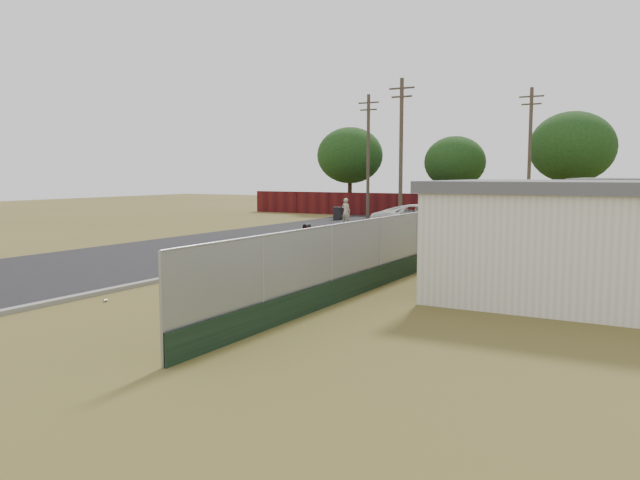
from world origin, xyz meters
The scene contains 12 objects.
ground centered at (0.00, 0.00, 0.00)m, with size 120.00×120.00×0.00m, color brown.
street centered at (-6.76, 8.05, 0.02)m, with size 15.10×60.00×0.12m.
chainlink_fence centered at (3.12, 1.03, 0.80)m, with size 0.10×27.06×2.02m.
privacy_fence centered at (-6.00, 25.00, 0.90)m, with size 30.00×0.12×1.80m, color #490F0F.
utility_poles centered at (-3.67, 20.67, 4.69)m, with size 12.60×8.24×9.00m.
horizon_trees centered at (0.84, 23.56, 4.63)m, with size 33.32×31.94×7.78m.
fire_hydrant centered at (2.46, -8.43, 0.44)m, with size 0.45×0.46×0.94m.
mailbox centered at (-2.60, 2.40, 0.97)m, with size 0.27×0.54×1.23m.
pickup_truck centered at (-0.96, 12.33, 0.82)m, with size 2.73×5.93×1.65m, color silver.
pedestrian centered at (-7.89, 16.32, 0.86)m, with size 0.63×0.41×1.72m, color tan.
trash_bin centered at (-10.18, 19.57, 0.48)m, with size 0.68×0.68×0.94m.
scattered_litter centered at (-0.04, -3.01, 0.04)m, with size 3.80×12.66×0.07m.
Camera 1 is at (10.47, -19.63, 3.28)m, focal length 35.00 mm.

